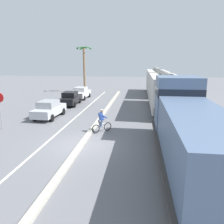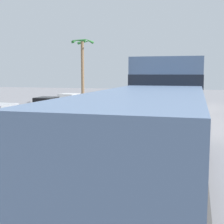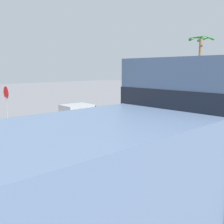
{
  "view_description": "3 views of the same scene",
  "coord_description": "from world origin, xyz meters",
  "px_view_note": "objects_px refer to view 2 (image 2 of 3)",
  "views": [
    {
      "loc": [
        3.57,
        -12.66,
        5.22
      ],
      "look_at": [
        1.45,
        3.7,
        1.32
      ],
      "focal_mm": 35.0,
      "sensor_mm": 36.0,
      "label": 1
    },
    {
      "loc": [
        7.29,
        -11.02,
        3.56
      ],
      "look_at": [
        3.67,
        2.16,
        1.87
      ],
      "focal_mm": 50.0,
      "sensor_mm": 36.0,
      "label": 2
    },
    {
      "loc": [
        9.33,
        -3.77,
        3.96
      ],
      "look_at": [
        -3.64,
        8.23,
        1.03
      ],
      "focal_mm": 42.0,
      "sensor_mm": 36.0,
      "label": 3
    }
  ],
  "objects_px": {
    "hopper_car_lead": "(179,95)",
    "parked_car_white": "(70,102)",
    "locomotive": "(157,130)",
    "parked_car_silver": "(2,116)",
    "hopper_car_middle": "(186,88)",
    "parked_car_black": "(47,107)",
    "palm_tree_near": "(82,59)",
    "cyclist": "(58,130)"
  },
  "relations": [
    {
      "from": "parked_car_white",
      "to": "cyclist",
      "type": "distance_m",
      "value": 15.14
    },
    {
      "from": "hopper_car_middle",
      "to": "parked_car_black",
      "type": "height_order",
      "value": "hopper_car_middle"
    },
    {
      "from": "locomotive",
      "to": "palm_tree_near",
      "type": "distance_m",
      "value": 27.83
    },
    {
      "from": "parked_car_black",
      "to": "palm_tree_near",
      "type": "distance_m",
      "value": 12.25
    },
    {
      "from": "hopper_car_lead",
      "to": "parked_car_silver",
      "type": "bearing_deg",
      "value": -157.09
    },
    {
      "from": "parked_car_silver",
      "to": "parked_car_white",
      "type": "relative_size",
      "value": 1.0
    },
    {
      "from": "parked_car_silver",
      "to": "palm_tree_near",
      "type": "relative_size",
      "value": 0.56
    },
    {
      "from": "hopper_car_lead",
      "to": "parked_car_silver",
      "type": "height_order",
      "value": "hopper_car_lead"
    },
    {
      "from": "parked_car_silver",
      "to": "parked_car_black",
      "type": "height_order",
      "value": "same"
    },
    {
      "from": "locomotive",
      "to": "hopper_car_middle",
      "type": "relative_size",
      "value": 1.1
    },
    {
      "from": "hopper_car_lead",
      "to": "cyclist",
      "type": "xyz_separation_m",
      "value": [
        -5.29,
        -8.17,
        -1.26
      ]
    },
    {
      "from": "parked_car_silver",
      "to": "parked_car_white",
      "type": "xyz_separation_m",
      "value": [
        0.18,
        10.57,
        0.0
      ]
    },
    {
      "from": "locomotive",
      "to": "parked_car_silver",
      "type": "relative_size",
      "value": 2.72
    },
    {
      "from": "locomotive",
      "to": "hopper_car_lead",
      "type": "bearing_deg",
      "value": 90.0
    },
    {
      "from": "locomotive",
      "to": "palm_tree_near",
      "type": "xyz_separation_m",
      "value": [
        -11.92,
        24.91,
        3.44
      ]
    },
    {
      "from": "locomotive",
      "to": "parked_car_silver",
      "type": "height_order",
      "value": "locomotive"
    },
    {
      "from": "hopper_car_lead",
      "to": "palm_tree_near",
      "type": "height_order",
      "value": "palm_tree_near"
    },
    {
      "from": "parked_car_black",
      "to": "palm_tree_near",
      "type": "bearing_deg",
      "value": 95.85
    },
    {
      "from": "hopper_car_middle",
      "to": "parked_car_silver",
      "type": "bearing_deg",
      "value": -123.88
    },
    {
      "from": "hopper_car_lead",
      "to": "cyclist",
      "type": "bearing_deg",
      "value": -122.93
    },
    {
      "from": "parked_car_white",
      "to": "palm_tree_near",
      "type": "xyz_separation_m",
      "value": [
        -1.22,
        6.79,
        4.42
      ]
    },
    {
      "from": "locomotive",
      "to": "cyclist",
      "type": "distance_m",
      "value": 6.7
    },
    {
      "from": "parked_car_white",
      "to": "locomotive",
      "type": "bearing_deg",
      "value": -59.45
    },
    {
      "from": "locomotive",
      "to": "parked_car_black",
      "type": "bearing_deg",
      "value": 128.46
    },
    {
      "from": "parked_car_silver",
      "to": "palm_tree_near",
      "type": "height_order",
      "value": "palm_tree_near"
    },
    {
      "from": "hopper_car_lead",
      "to": "cyclist",
      "type": "distance_m",
      "value": 9.82
    },
    {
      "from": "palm_tree_near",
      "to": "cyclist",
      "type": "bearing_deg",
      "value": -72.42
    },
    {
      "from": "parked_car_white",
      "to": "parked_car_silver",
      "type": "bearing_deg",
      "value": -90.97
    },
    {
      "from": "hopper_car_middle",
      "to": "cyclist",
      "type": "bearing_deg",
      "value": -104.99
    },
    {
      "from": "hopper_car_lead",
      "to": "cyclist",
      "type": "height_order",
      "value": "hopper_car_lead"
    },
    {
      "from": "parked_car_silver",
      "to": "palm_tree_near",
      "type": "distance_m",
      "value": 17.94
    },
    {
      "from": "parked_car_silver",
      "to": "locomotive",
      "type": "bearing_deg",
      "value": -34.8
    },
    {
      "from": "locomotive",
      "to": "palm_tree_near",
      "type": "relative_size",
      "value": 1.53
    },
    {
      "from": "parked_car_white",
      "to": "palm_tree_near",
      "type": "distance_m",
      "value": 8.19
    },
    {
      "from": "hopper_car_lead",
      "to": "hopper_car_middle",
      "type": "relative_size",
      "value": 1.0
    },
    {
      "from": "hopper_car_lead",
      "to": "parked_car_white",
      "type": "relative_size",
      "value": 2.49
    },
    {
      "from": "parked_car_black",
      "to": "parked_car_white",
      "type": "distance_m",
      "value": 4.59
    },
    {
      "from": "hopper_car_lead",
      "to": "parked_car_white",
      "type": "height_order",
      "value": "hopper_car_lead"
    },
    {
      "from": "parked_car_black",
      "to": "hopper_car_lead",
      "type": "bearing_deg",
      "value": -7.34
    },
    {
      "from": "hopper_car_middle",
      "to": "parked_car_white",
      "type": "relative_size",
      "value": 2.49
    },
    {
      "from": "cyclist",
      "to": "hopper_car_lead",
      "type": "bearing_deg",
      "value": 57.07
    },
    {
      "from": "hopper_car_lead",
      "to": "parked_car_white",
      "type": "distance_m",
      "value": 12.32
    }
  ]
}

